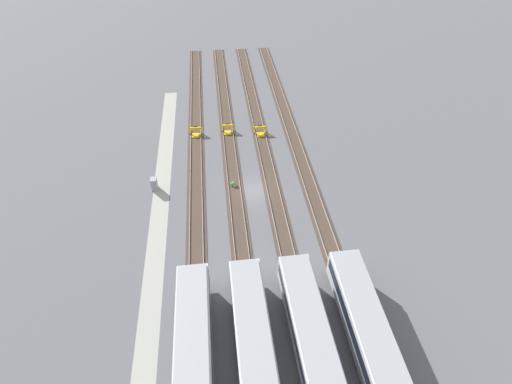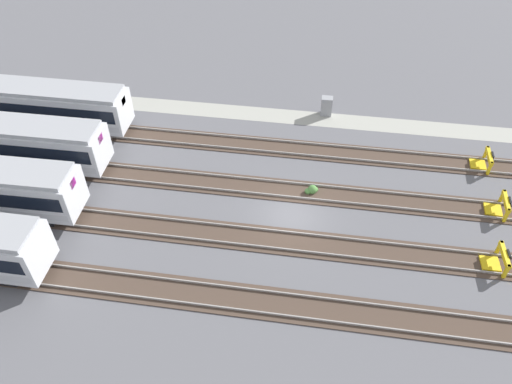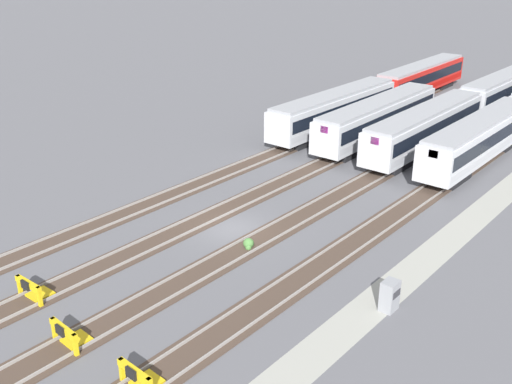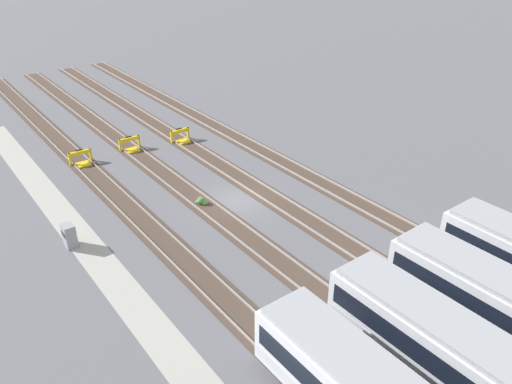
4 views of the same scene
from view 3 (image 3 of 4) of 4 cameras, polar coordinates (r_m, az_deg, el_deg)
The scene contains 17 objects.
ground_plane at distance 38.11m, azimuth -2.27°, elevation -3.54°, with size 400.00×400.00×0.00m, color #5B5B60.
service_walkway at distance 32.57m, azimuth 12.68°, elevation -9.07°, with size 54.00×2.00×0.01m, color #9E9E93.
rail_track_nearest at distance 34.30m, azimuth 6.48°, elevation -6.78°, with size 90.00×2.24×0.21m.
rail_track_near_inner at distance 36.72m, azimuth 0.43°, elevation -4.52°, with size 90.00×2.24×0.21m.
rail_track_middle at distance 39.55m, azimuth -4.78°, elevation -2.51°, with size 90.00×2.24×0.21m.
rail_track_far_inner at distance 42.69m, azimuth -9.25°, elevation -0.77°, with size 90.00×2.24×0.21m.
subway_car_front_row_leftmost at distance 53.99m, azimuth 15.83°, elevation 5.93°, with size 18.02×2.96×3.70m.
subway_car_front_row_left_inner at distance 52.35m, azimuth 20.51°, elevation 4.83°, with size 18.00×2.85×3.70m.
subway_car_front_row_centre at distance 71.32m, azimuth 22.48°, elevation 9.04°, with size 18.04×3.09×3.70m.
subway_car_front_row_right_inner at distance 55.94m, azimuth 11.53°, elevation 6.91°, with size 18.04×3.13×3.70m.
subway_car_front_row_rightmost at distance 58.19m, azimuth 7.52°, elevation 7.79°, with size 18.01×2.90×3.70m.
subway_car_back_row_centre at distance 74.28m, azimuth 15.47°, elevation 10.42°, with size 18.04×3.12×3.70m.
bumper_stop_nearest_track at distance 25.84m, azimuth -10.96°, elevation -17.01°, with size 1.37×2.01×1.22m.
bumper_stop_near_inner_track at distance 28.90m, azimuth -17.34°, elevation -12.92°, with size 1.38×2.01×1.22m.
bumper_stop_middle_track at distance 32.81m, azimuth -20.40°, elevation -8.75°, with size 1.36×2.01×1.22m.
electrical_cabinet at distance 30.54m, azimuth 12.61°, elevation -9.62°, with size 0.90×0.73×1.60m.
weed_clump at distance 35.79m, azimuth -0.69°, elevation -4.93°, with size 0.92×0.70×0.64m.
Camera 3 is at (-25.18, -23.10, 16.87)m, focal length 42.00 mm.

